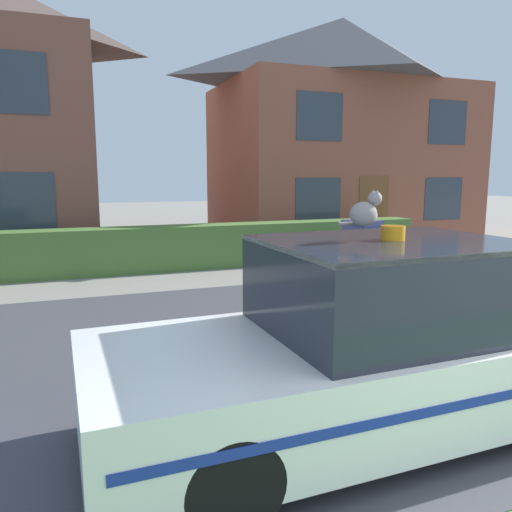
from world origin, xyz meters
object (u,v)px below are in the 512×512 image
(police_car, at_px, (365,344))
(house_right, at_px, (341,129))
(cat, at_px, (366,212))
(wheelie_bin, at_px, (362,246))

(police_car, distance_m, house_right, 13.74)
(police_car, bearing_deg, house_right, -120.01)
(police_car, distance_m, cat, 1.09)
(police_car, xyz_separation_m, wheelie_bin, (3.80, 6.01, -0.16))
(police_car, xyz_separation_m, cat, (-0.02, 0.03, 1.09))
(house_right, height_order, wheelie_bin, house_right)
(police_car, relative_size, house_right, 0.52)
(house_right, distance_m, wheelie_bin, 7.06)
(cat, distance_m, wheelie_bin, 7.20)
(police_car, distance_m, wheelie_bin, 7.12)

